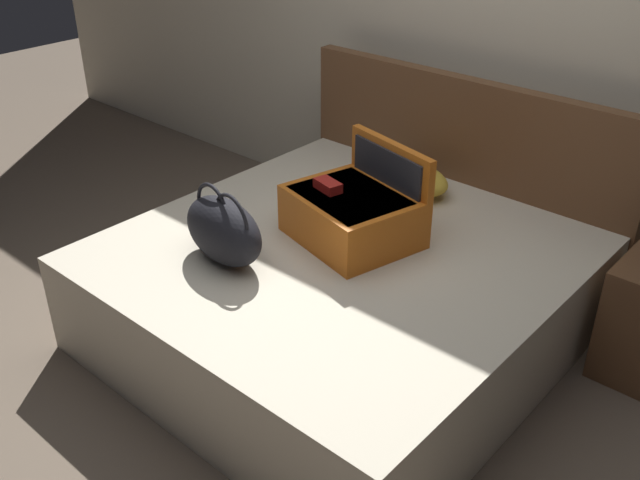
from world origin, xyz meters
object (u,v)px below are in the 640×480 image
bed (340,293)px  hard_case_large (354,211)px  duffel_bag (224,230)px  pillow_near_headboard (407,177)px

bed → hard_case_large: 0.39m
hard_case_large → duffel_bag: hard_case_large is taller
duffel_bag → pillow_near_headboard: size_ratio=1.03×
bed → hard_case_large: size_ratio=3.00×
pillow_near_headboard → hard_case_large: bearing=-79.0°
hard_case_large → pillow_near_headboard: 0.58m
hard_case_large → duffel_bag: size_ratio=1.32×
bed → hard_case_large: hard_case_large is taller
hard_case_large → duffel_bag: bearing=-106.1°
duffel_bag → hard_case_large: bearing=60.1°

